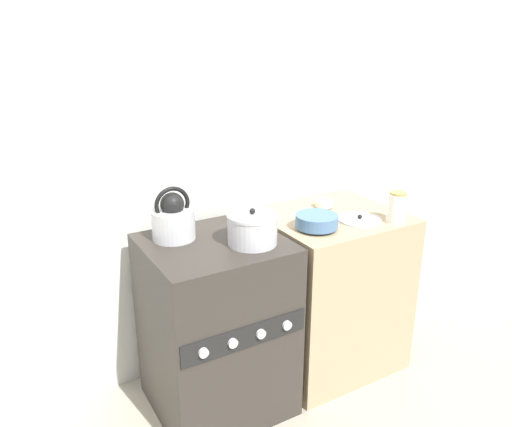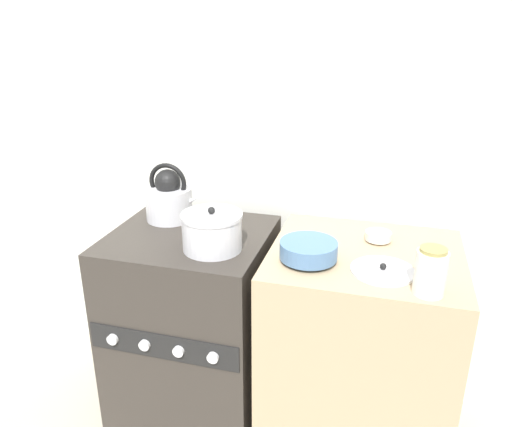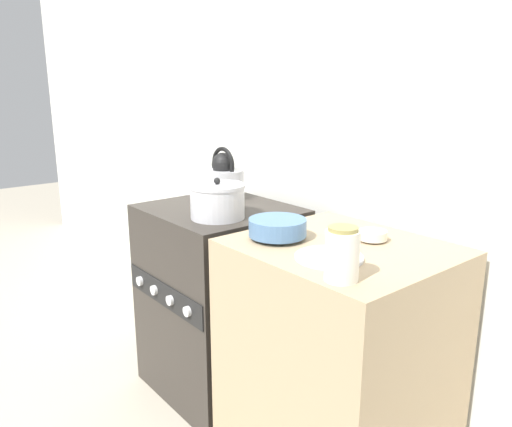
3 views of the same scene
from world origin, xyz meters
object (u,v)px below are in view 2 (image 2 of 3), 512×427
object	(u,v)px
stove	(194,327)
kettle	(169,198)
cooking_pot	(212,231)
enamel_bowl	(309,250)
small_ceramic_bowl	(378,236)
loose_pot_lid	(383,271)
storage_jar	(431,272)

from	to	relation	value
stove	kettle	world-z (taller)	kettle
cooking_pot	enamel_bowl	xyz separation A→B (m)	(0.37, 0.01, -0.03)
kettle	enamel_bowl	size ratio (longest dim) A/B	1.20
kettle	cooking_pot	bearing A→B (deg)	-39.78
kettle	enamel_bowl	world-z (taller)	kettle
stove	small_ceramic_bowl	bearing A→B (deg)	11.11
kettle	loose_pot_lid	size ratio (longest dim) A/B	1.13
cooking_pot	loose_pot_lid	size ratio (longest dim) A/B	1.04
small_ceramic_bowl	loose_pot_lid	world-z (taller)	small_ceramic_bowl
storage_jar	kettle	bearing A→B (deg)	161.59
enamel_bowl	storage_jar	world-z (taller)	storage_jar
cooking_pot	kettle	bearing A→B (deg)	140.22
enamel_bowl	small_ceramic_bowl	world-z (taller)	enamel_bowl
small_ceramic_bowl	storage_jar	bearing A→B (deg)	-64.68
cooking_pot	loose_pot_lid	xyz separation A→B (m)	(0.64, -0.01, -0.07)
cooking_pot	storage_jar	size ratio (longest dim) A/B	1.46
small_ceramic_bowl	loose_pot_lid	distance (m)	0.27
cooking_pot	small_ceramic_bowl	bearing A→B (deg)	22.69
kettle	loose_pot_lid	distance (m)	0.97
small_ceramic_bowl	loose_pot_lid	xyz separation A→B (m)	(0.03, -0.27, -0.02)
storage_jar	loose_pot_lid	xyz separation A→B (m)	(-0.15, 0.11, -0.07)
storage_jar	loose_pot_lid	distance (m)	0.20
kettle	cooking_pot	size ratio (longest dim) A/B	1.09
cooking_pot	storage_jar	bearing A→B (deg)	-8.55
enamel_bowl	loose_pot_lid	size ratio (longest dim) A/B	0.94
loose_pot_lid	small_ceramic_bowl	bearing A→B (deg)	96.39
small_ceramic_bowl	storage_jar	xyz separation A→B (m)	(0.18, -0.38, 0.06)
kettle	small_ceramic_bowl	bearing A→B (deg)	1.00
stove	enamel_bowl	size ratio (longest dim) A/B	4.27
kettle	enamel_bowl	xyz separation A→B (m)	(0.66, -0.23, -0.06)
stove	cooking_pot	world-z (taller)	cooking_pot
small_ceramic_bowl	enamel_bowl	bearing A→B (deg)	-133.81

